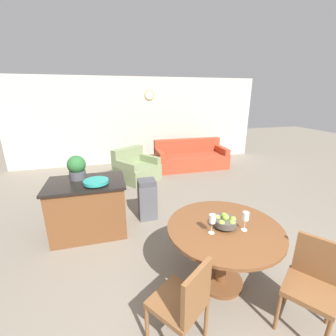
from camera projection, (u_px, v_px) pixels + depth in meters
name	position (u px, v px, depth m)	size (l,w,h in m)	color
wall_back	(140.00, 121.00, 7.27)	(8.00, 0.09, 2.70)	beige
dining_table	(223.00, 240.00, 2.56)	(1.29, 1.29, 0.77)	brown
dining_chair_near_left	(184.00, 301.00, 1.90)	(0.59, 0.59, 0.91)	brown
dining_chair_near_right	(312.00, 280.00, 2.11)	(0.59, 0.59, 0.91)	brown
fruit_bowl	(225.00, 221.00, 2.48)	(0.26, 0.26, 0.16)	#4C4742
wine_glass_left	(212.00, 220.00, 2.34)	(0.07, 0.07, 0.22)	silver
wine_glass_right	(246.00, 217.00, 2.39)	(0.07, 0.07, 0.22)	silver
kitchen_island	(89.00, 207.00, 3.60)	(1.18, 0.79, 0.89)	brown
teal_bowl	(96.00, 182.00, 3.34)	(0.37, 0.37, 0.07)	teal
potted_plant	(77.00, 167.00, 3.53)	(0.28, 0.28, 0.38)	#4C4C51
trash_bin	(147.00, 199.00, 4.07)	(0.32, 0.30, 0.74)	#56565B
couch	(190.00, 158.00, 6.98)	(2.16, 1.02, 0.84)	#B24228
armchair	(136.00, 169.00, 5.98)	(1.30, 1.29, 0.82)	gray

